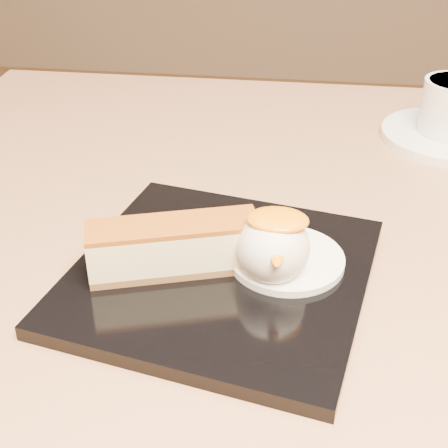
# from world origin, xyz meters

# --- Properties ---
(table) EXTENTS (0.80, 0.80, 0.72)m
(table) POSITION_xyz_m (0.00, 0.00, 0.56)
(table) COLOR black
(table) RESTS_ON ground
(dessert_plate) EXTENTS (0.26, 0.26, 0.01)m
(dessert_plate) POSITION_xyz_m (-0.02, -0.07, 0.73)
(dessert_plate) COLOR black
(dessert_plate) RESTS_ON table
(cheesecake) EXTENTS (0.13, 0.07, 0.04)m
(cheesecake) POSITION_xyz_m (-0.06, -0.07, 0.75)
(cheesecake) COLOR brown
(cheesecake) RESTS_ON dessert_plate
(cream_smear) EXTENTS (0.09, 0.09, 0.01)m
(cream_smear) POSITION_xyz_m (0.03, -0.05, 0.73)
(cream_smear) COLOR white
(cream_smear) RESTS_ON dessert_plate
(ice_cream_scoop) EXTENTS (0.05, 0.05, 0.05)m
(ice_cream_scoop) POSITION_xyz_m (0.02, -0.07, 0.76)
(ice_cream_scoop) COLOR white
(ice_cream_scoop) RESTS_ON cream_smear
(mango_sauce) EXTENTS (0.05, 0.03, 0.01)m
(mango_sauce) POSITION_xyz_m (0.02, -0.07, 0.78)
(mango_sauce) COLOR orange
(mango_sauce) RESTS_ON ice_cream_scoop
(mint_sprig) EXTENTS (0.03, 0.02, 0.00)m
(mint_sprig) POSITION_xyz_m (-0.00, -0.03, 0.74)
(mint_sprig) COLOR #2E802A
(mint_sprig) RESTS_ON cream_smear
(saucer) EXTENTS (0.15, 0.15, 0.01)m
(saucer) POSITION_xyz_m (0.20, 0.23, 0.72)
(saucer) COLOR white
(saucer) RESTS_ON table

